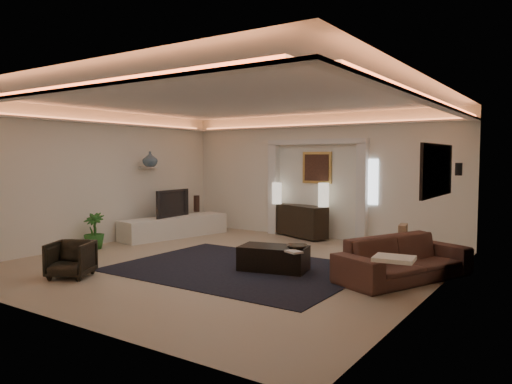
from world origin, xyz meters
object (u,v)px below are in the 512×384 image
Objects in this scene: console at (301,221)px; sofa at (404,259)px; coffee_table at (274,258)px; armchair at (71,259)px.

console is 0.64× the size of sofa.
armchair is (-2.40, -2.16, 0.08)m from coffee_table.
console is at bearing 98.07° from coffee_table.
console is 2.30× the size of armchair.
coffee_table is (1.24, -3.25, -0.20)m from console.
console is at bearing 74.43° from sofa.
console reaches higher than coffee_table.
sofa reaches higher than coffee_table.
sofa is 3.58× the size of armchair.
coffee_table is at bearing 130.85° from sofa.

